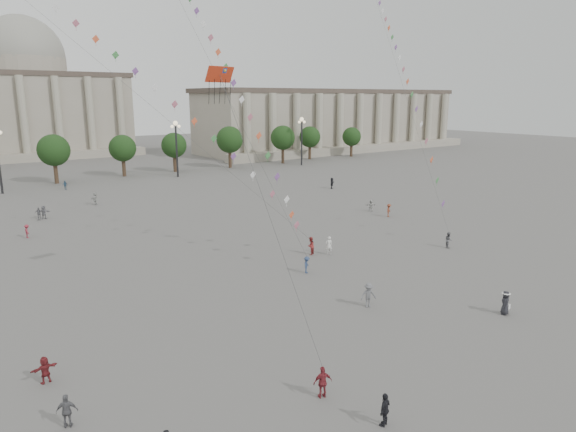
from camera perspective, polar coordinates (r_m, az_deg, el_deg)
ground at (r=36.60m, az=12.33°, el=-11.42°), size 360.00×360.00×0.00m
hall_east at (r=153.26m, az=5.08°, el=10.56°), size 84.00×26.22×17.20m
hall_central at (r=153.15m, az=-26.98°, el=11.40°), size 48.30×34.30×35.50m
tree_row at (r=103.43m, az=-21.77°, el=6.82°), size 137.12×5.12×8.00m
lamp_post_mid_east at (r=100.56m, az=-12.33°, el=8.42°), size 2.00×0.90×10.65m
lamp_post_far_east at (r=115.88m, az=1.53°, el=9.28°), size 2.00×0.90×10.65m
person_crowd_0 at (r=92.98m, az=-23.52°, el=3.17°), size 0.94×0.55×1.51m
person_crowd_4 at (r=78.20m, az=-20.66°, el=1.84°), size 1.43×1.66×1.80m
person_crowd_6 at (r=38.24m, az=8.94°, el=-8.68°), size 1.36×1.10×1.84m
person_crowd_7 at (r=69.68m, az=9.20°, el=1.15°), size 1.52×1.21×1.61m
person_crowd_8 at (r=67.00m, az=11.14°, el=0.62°), size 1.25×1.09×1.67m
person_crowd_9 at (r=86.51m, az=4.90°, el=3.66°), size 1.66×1.49×1.83m
person_crowd_12 at (r=71.60m, az=-25.50°, el=0.38°), size 1.53×1.34×1.67m
person_crowd_13 at (r=50.11m, az=4.57°, el=-3.28°), size 0.79×0.70×1.83m
person_crowd_16 at (r=71.53m, az=-25.96°, el=0.26°), size 0.96×0.61×1.52m
person_crowd_17 at (r=62.68m, az=-27.00°, el=-1.52°), size 0.61×1.00×1.49m
tourist_0 at (r=27.45m, az=3.88°, el=-17.94°), size 1.08×0.71×1.71m
tourist_2 at (r=31.46m, az=-25.39°, el=-15.18°), size 1.45×0.64×1.51m
tourist_3 at (r=27.35m, az=-23.34°, el=-19.27°), size 1.06×0.78×1.67m
tourist_4 at (r=25.86m, az=10.72°, el=-20.37°), size 1.05×0.73×1.65m
kite_flyer_0 at (r=49.98m, az=2.54°, el=-3.33°), size 1.09×1.03×1.77m
kite_flyer_1 at (r=44.87m, az=2.10°, el=-5.44°), size 1.09×1.06×1.49m
kite_flyer_2 at (r=54.78m, az=17.40°, el=-2.55°), size 0.92×0.98×1.61m
hat_person at (r=39.69m, az=23.01°, el=-8.82°), size 0.99×0.84×1.71m
dragon_kite at (r=35.07m, az=-7.48°, el=13.99°), size 2.26×7.00×19.76m
kite_train_west at (r=55.34m, az=-22.38°, el=18.55°), size 30.20×29.16×55.73m
kite_train_east at (r=76.24m, az=11.89°, el=17.41°), size 24.59×37.48×58.20m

